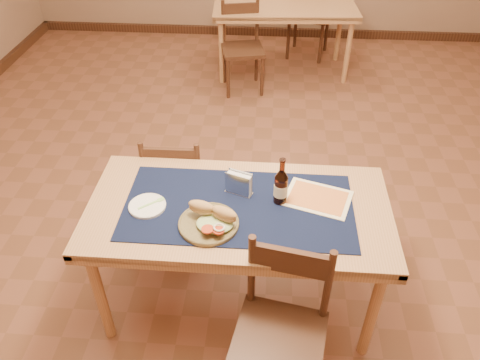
# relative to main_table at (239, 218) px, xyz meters

# --- Properties ---
(room) EXTENTS (6.04, 7.04, 2.84)m
(room) POSITION_rel_main_table_xyz_m (0.00, 0.80, 0.73)
(room) COLOR brown
(room) RESTS_ON ground
(main_table) EXTENTS (1.60, 0.80, 0.75)m
(main_table) POSITION_rel_main_table_xyz_m (0.00, 0.00, 0.00)
(main_table) COLOR tan
(main_table) RESTS_ON ground
(placemat) EXTENTS (1.20, 0.60, 0.01)m
(placemat) POSITION_rel_main_table_xyz_m (0.00, 0.00, 0.09)
(placemat) COLOR black
(placemat) RESTS_ON main_table
(baseboard) EXTENTS (6.00, 7.00, 0.10)m
(baseboard) POSITION_rel_main_table_xyz_m (0.00, 0.80, -0.62)
(baseboard) COLOR #412617
(baseboard) RESTS_ON ground
(back_table) EXTENTS (1.55, 0.85, 0.75)m
(back_table) POSITION_rel_main_table_xyz_m (0.24, 3.22, 0.00)
(back_table) COLOR tan
(back_table) RESTS_ON ground
(chair_main_far) EXTENTS (0.40, 0.40, 0.85)m
(chair_main_far) POSITION_rel_main_table_xyz_m (-0.45, 0.55, -0.23)
(chair_main_far) COLOR #412617
(chair_main_far) RESTS_ON ground
(chair_main_near) EXTENTS (0.49, 0.49, 0.91)m
(chair_main_near) POSITION_rel_main_table_xyz_m (0.24, -0.55, -0.20)
(chair_main_near) COLOR #412617
(chair_main_near) RESTS_ON ground
(chair_back_near) EXTENTS (0.49, 0.49, 0.89)m
(chair_back_near) POSITION_rel_main_table_xyz_m (-0.18, 2.78, -0.20)
(chair_back_near) COLOR #412617
(chair_back_near) RESTS_ON ground
(chair_back_far) EXTENTS (0.55, 0.55, 0.98)m
(chair_back_far) POSITION_rel_main_table_xyz_m (0.54, 3.64, -0.16)
(chair_back_far) COLOR #412617
(chair_back_far) RESTS_ON ground
(sandwich_plate) EXTENTS (0.31, 0.31, 0.12)m
(sandwich_plate) POSITION_rel_main_table_xyz_m (-0.13, -0.15, 0.12)
(sandwich_plate) COLOR olive
(sandwich_plate) RESTS_ON placemat
(side_plate) EXTENTS (0.19, 0.19, 0.02)m
(side_plate) POSITION_rel_main_table_xyz_m (-0.48, -0.04, 0.10)
(side_plate) COLOR white
(side_plate) RESTS_ON placemat
(fork) EXTENTS (0.13, 0.11, 0.00)m
(fork) POSITION_rel_main_table_xyz_m (-0.45, -0.02, 0.10)
(fork) COLOR #9CD977
(fork) RESTS_ON side_plate
(beer_bottle) EXTENTS (0.07, 0.07, 0.27)m
(beer_bottle) POSITION_rel_main_table_xyz_m (0.22, 0.05, 0.19)
(beer_bottle) COLOR #41190B
(beer_bottle) RESTS_ON placemat
(napkin_holder) EXTENTS (0.16, 0.10, 0.13)m
(napkin_holder) POSITION_rel_main_table_xyz_m (-0.01, 0.11, 0.15)
(napkin_holder) COLOR silver
(napkin_holder) RESTS_ON placemat
(menu_card) EXTENTS (0.40, 0.34, 0.01)m
(menu_card) POSITION_rel_main_table_xyz_m (0.42, 0.09, 0.09)
(menu_card) COLOR #FDF0BF
(menu_card) RESTS_ON placemat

